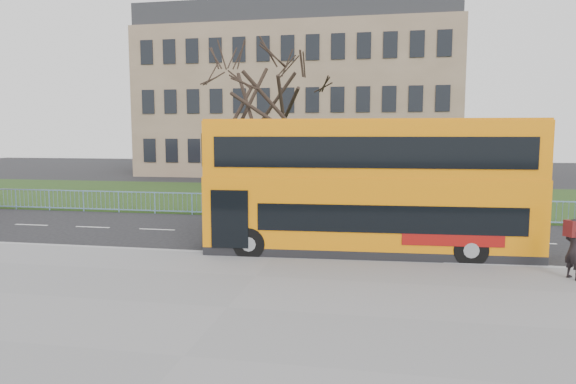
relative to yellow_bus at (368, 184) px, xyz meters
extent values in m
plane|color=black|center=(-2.95, 0.51, -2.39)|extent=(120.00, 120.00, 0.00)
cube|color=slate|center=(-2.95, -6.24, -2.33)|extent=(80.00, 10.50, 0.12)
cube|color=gray|center=(-2.95, -1.04, -2.32)|extent=(80.00, 0.20, 0.14)
cube|color=#1A3613|center=(-2.95, 14.81, -2.35)|extent=(80.00, 15.40, 0.08)
cube|color=#7D654F|center=(-7.95, 35.51, 4.61)|extent=(30.00, 15.00, 14.00)
cube|color=orange|center=(0.00, 0.01, -1.04)|extent=(10.77, 3.10, 1.98)
cube|color=orange|center=(0.00, 0.01, 0.12)|extent=(10.77, 3.10, 0.34)
cube|color=orange|center=(0.00, 0.01, 1.18)|extent=(10.71, 3.05, 1.77)
cube|color=black|center=(0.68, -1.23, -0.96)|extent=(8.20, 0.48, 0.86)
cube|color=black|center=(0.07, -1.24, 1.09)|extent=(9.78, 0.56, 0.96)
cylinder|color=black|center=(-3.74, -1.33, -1.87)|extent=(1.07, 0.34, 1.05)
cylinder|color=black|center=(3.15, -0.96, -1.87)|extent=(1.07, 0.34, 1.05)
imported|color=black|center=(5.62, -2.29, -1.44)|extent=(0.64, 0.73, 1.67)
camera|label=1|loc=(0.47, -17.11, 1.66)|focal=32.00mm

